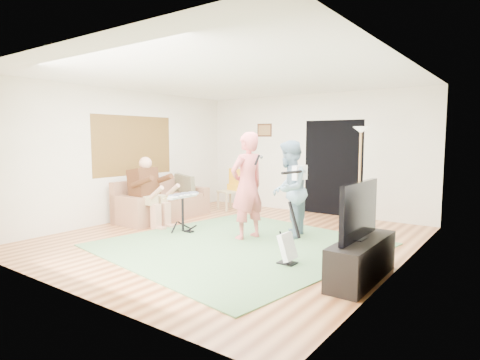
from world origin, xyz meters
name	(u,v)px	position (x,y,z in m)	size (l,w,h in m)	color
floor	(232,238)	(0.00, 0.00, 0.00)	(6.00, 6.00, 0.00)	brown
walls	(231,160)	(0.00, 0.00, 1.35)	(5.50, 6.00, 2.70)	beige
ceiling	(231,78)	(0.00, 0.00, 2.70)	(6.00, 6.00, 0.00)	white
window_blinds	(134,146)	(-2.74, 0.20, 1.55)	(2.05, 2.05, 0.00)	brown
doorway	(333,168)	(0.55, 2.99, 1.05)	(2.10, 2.10, 0.00)	black
picture_frame	(265,130)	(-1.25, 2.99, 1.90)	(0.42, 0.03, 0.32)	#3F2314
area_rug	(239,244)	(0.37, -0.28, 0.01)	(3.69, 3.79, 0.02)	#517B4B
sofa	(160,205)	(-2.29, 0.50, 0.28)	(0.85, 2.07, 0.84)	#9B6B4D
drummer	(150,199)	(-1.87, -0.15, 0.52)	(0.87, 0.49, 1.35)	#4B2815
drum_kit	(183,215)	(-1.00, -0.15, 0.32)	(0.39, 0.70, 0.72)	black
singer	(247,186)	(0.24, 0.13, 0.91)	(0.66, 0.43, 1.81)	#CF5B5A
microphone	(257,160)	(0.44, 0.13, 1.35)	(0.06, 0.06, 0.24)	black
guitarist	(289,190)	(0.77, 0.60, 0.84)	(0.81, 0.63, 1.67)	#7393A8
guitar_held	(300,173)	(0.97, 0.60, 1.14)	(0.12, 0.60, 0.26)	white
guitar_spare	(288,247)	(1.49, -0.70, 0.25)	(0.31, 0.28, 0.87)	black
torchiere_lamp	(360,159)	(1.52, 1.95, 1.32)	(0.34, 0.34, 1.92)	black
dining_chair	(229,195)	(-1.70, 2.15, 0.35)	(0.52, 0.55, 0.98)	tan
tv_cabinet	(362,260)	(2.50, -0.69, 0.25)	(0.40, 1.40, 0.50)	black
television	(359,210)	(2.45, -0.69, 0.85)	(0.06, 1.11, 0.68)	black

